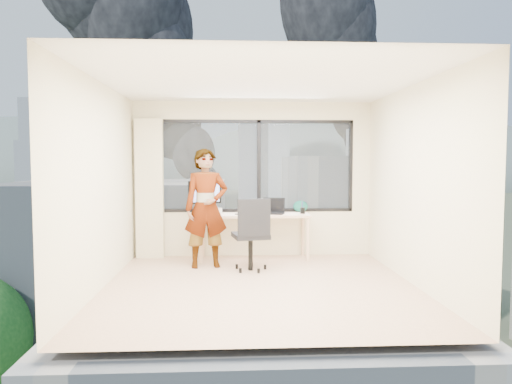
{
  "coord_description": "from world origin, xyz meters",
  "views": [
    {
      "loc": [
        -0.36,
        -5.91,
        1.61
      ],
      "look_at": [
        0.0,
        1.0,
        1.15
      ],
      "focal_mm": 32.76,
      "sensor_mm": 36.0,
      "label": 1
    }
  ],
  "objects": [
    {
      "name": "desk",
      "position": [
        0.0,
        1.66,
        0.38
      ],
      "size": [
        1.8,
        0.6,
        0.75
      ],
      "primitive_type": "cube",
      "color": "beige",
      "rests_on": "floor"
    },
    {
      "name": "far_tower_a",
      "position": [
        -35.0,
        95.0,
        0.0
      ],
      "size": [
        14.0,
        14.0,
        28.0
      ],
      "primitive_type": "cube",
      "color": "silver",
      "rests_on": "exterior_ground"
    },
    {
      "name": "window_wall",
      "position": [
        0.05,
        2.0,
        1.52
      ],
      "size": [
        3.3,
        0.16,
        1.55
      ],
      "primitive_type": null,
      "color": "black",
      "rests_on": "ground"
    },
    {
      "name": "chair",
      "position": [
        -0.09,
        0.89,
        0.55
      ],
      "size": [
        0.66,
        0.66,
        1.1
      ],
      "primitive_type": null,
      "rotation": [
        0.0,
        0.0,
        0.19
      ],
      "color": "black",
      "rests_on": "floor"
    },
    {
      "name": "hill_b",
      "position": [
        100.0,
        320.0,
        -14.0
      ],
      "size": [
        300.0,
        220.0,
        96.0
      ],
      "primitive_type": "ellipsoid",
      "color": "slate",
      "rests_on": "exterior_ground"
    },
    {
      "name": "wall_left",
      "position": [
        -2.0,
        0.0,
        1.3
      ],
      "size": [
        0.01,
        4.0,
        2.6
      ],
      "primitive_type": "cube",
      "color": "beige",
      "rests_on": "ground"
    },
    {
      "name": "exterior_ground",
      "position": [
        0.0,
        120.0,
        -14.0
      ],
      "size": [
        400.0,
        400.0,
        0.04
      ],
      "primitive_type": "cube",
      "color": "#515B3D",
      "rests_on": "ground"
    },
    {
      "name": "smoke_plume_b",
      "position": [
        55.0,
        170.0,
        27.0
      ],
      "size": [
        30.0,
        18.0,
        70.0
      ],
      "primitive_type": null,
      "color": "black",
      "rests_on": "exterior_ground"
    },
    {
      "name": "near_bldg_b",
      "position": [
        12.0,
        38.0,
        -6.0
      ],
      "size": [
        14.0,
        13.0,
        16.0
      ],
      "primitive_type": "cube",
      "color": "white",
      "rests_on": "exterior_ground"
    },
    {
      "name": "curtain",
      "position": [
        -1.72,
        1.88,
        1.15
      ],
      "size": [
        0.45,
        0.14,
        2.3
      ],
      "primitive_type": "cube",
      "color": "beige",
      "rests_on": "floor"
    },
    {
      "name": "ceiling",
      "position": [
        0.0,
        0.0,
        2.6
      ],
      "size": [
        4.0,
        4.0,
        0.01
      ],
      "primitive_type": "cube",
      "color": "white",
      "rests_on": "ground"
    },
    {
      "name": "floor",
      "position": [
        0.0,
        0.0,
        0.0
      ],
      "size": [
        4.0,
        4.0,
        0.01
      ],
      "primitive_type": "cube",
      "color": "tan",
      "rests_on": "ground"
    },
    {
      "name": "hill_a",
      "position": [
        -120.0,
        320.0,
        -14.0
      ],
      "size": [
        288.0,
        216.0,
        90.0
      ],
      "primitive_type": "ellipsoid",
      "color": "slate",
      "rests_on": "exterior_ground"
    },
    {
      "name": "person",
      "position": [
        -0.75,
        1.14,
        0.9
      ],
      "size": [
        0.72,
        0.54,
        1.8
      ],
      "primitive_type": "imported",
      "rotation": [
        0.0,
        0.0,
        0.18
      ],
      "color": "#2D2D33",
      "rests_on": "floor"
    },
    {
      "name": "game_console",
      "position": [
        -0.72,
        1.92,
        0.79
      ],
      "size": [
        0.4,
        0.36,
        0.08
      ],
      "primitive_type": "cube",
      "rotation": [
        0.0,
        0.0,
        0.33
      ],
      "color": "white",
      "rests_on": "desk"
    },
    {
      "name": "wall_front",
      "position": [
        0.0,
        -2.0,
        1.3
      ],
      "size": [
        4.0,
        0.01,
        2.6
      ],
      "primitive_type": "cube",
      "color": "beige",
      "rests_on": "ground"
    },
    {
      "name": "wall_right",
      "position": [
        2.0,
        0.0,
        1.3
      ],
      "size": [
        0.01,
        4.0,
        2.6
      ],
      "primitive_type": "cube",
      "color": "beige",
      "rests_on": "ground"
    },
    {
      "name": "laptop",
      "position": [
        0.3,
        1.63,
        0.87
      ],
      "size": [
        0.45,
        0.47,
        0.23
      ],
      "primitive_type": null,
      "rotation": [
        0.0,
        0.0,
        -0.28
      ],
      "color": "black",
      "rests_on": "desk"
    },
    {
      "name": "tree_b",
      "position": [
        4.0,
        18.0,
        -9.5
      ],
      "size": [
        7.6,
        7.6,
        9.0
      ],
      "primitive_type": null,
      "color": "#1B521B",
      "rests_on": "exterior_ground"
    },
    {
      "name": "cellphone",
      "position": [
        -0.25,
        1.56,
        0.76
      ],
      "size": [
        0.13,
        0.08,
        0.01
      ],
      "primitive_type": "cube",
      "rotation": [
        0.0,
        0.0,
        -0.28
      ],
      "color": "black",
      "rests_on": "desk"
    },
    {
      "name": "far_tower_d",
      "position": [
        -60.0,
        150.0,
        -3.0
      ],
      "size": [
        16.0,
        14.0,
        22.0
      ],
      "primitive_type": "cube",
      "color": "silver",
      "rests_on": "exterior_ground"
    },
    {
      "name": "far_tower_c",
      "position": [
        45.0,
        140.0,
        -1.0
      ],
      "size": [
        15.0,
        15.0,
        26.0
      ],
      "primitive_type": "cube",
      "color": "silver",
      "rests_on": "exterior_ground"
    },
    {
      "name": "far_tower_b",
      "position": [
        8.0,
        120.0,
        1.0
      ],
      "size": [
        13.0,
        13.0,
        30.0
      ],
      "primitive_type": "cube",
      "color": "silver",
      "rests_on": "exterior_ground"
    },
    {
      "name": "monitor",
      "position": [
        -0.8,
        1.71,
        1.02
      ],
      "size": [
        0.56,
        0.29,
        0.55
      ],
      "primitive_type": null,
      "rotation": [
        0.0,
        0.0,
        0.33
      ],
      "color": "black",
      "rests_on": "desk"
    },
    {
      "name": "handbag",
      "position": [
        0.8,
        1.89,
        0.85
      ],
      "size": [
        0.25,
        0.14,
        0.19
      ],
      "primitive_type": "ellipsoid",
      "rotation": [
        0.0,
        0.0,
        -0.05
      ],
      "color": "#0D4F47",
      "rests_on": "desk"
    },
    {
      "name": "near_bldg_a",
      "position": [
        -9.0,
        30.0,
        -7.0
      ],
      "size": [
        16.0,
        12.0,
        14.0
      ],
      "primitive_type": "cube",
      "color": "beige",
      "rests_on": "exterior_ground"
    },
    {
      "name": "pen_cup",
      "position": [
        0.8,
        1.66,
        0.8
      ],
      "size": [
        0.1,
        0.1,
        0.1
      ],
      "primitive_type": "cylinder",
      "rotation": [
        0.0,
        0.0,
        -0.35
      ],
      "color": "black",
      "rests_on": "desk"
    },
    {
      "name": "tree_c",
      "position": [
        22.0,
        40.0,
        -9.0
      ],
      "size": [
        8.4,
        8.4,
        10.0
      ],
      "primitive_type": null,
      "color": "#1B521B",
      "rests_on": "exterior_ground"
    },
    {
      "name": "smoke_plume_a",
      "position": [
        -10.0,
        150.0,
        39.0
      ],
      "size": [
        40.0,
        24.0,
        90.0
      ],
      "primitive_type": null,
      "color": "black",
      "rests_on": "exterior_ground"
    }
  ]
}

